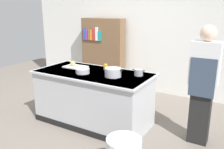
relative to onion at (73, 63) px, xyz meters
The scene contains 11 objects.
ground_plane 1.11m from the onion, 13.27° to the right, with size 10.00×10.00×0.00m, color slate.
back_wall 2.11m from the onion, 75.04° to the left, with size 6.40×0.12×3.00m, color white.
counter_island 0.74m from the onion, 13.32° to the right, with size 1.98×0.98×0.90m.
cutting_board 0.08m from the onion, ahead, with size 0.40×0.28×0.02m, color silver.
onion is the anchor object (origin of this frame).
stock_pot 0.96m from the onion, 10.49° to the right, with size 0.32×0.26×0.14m.
sauce_pan 1.26m from the onion, ahead, with size 0.21×0.14×0.10m.
mixing_bowl 0.49m from the onion, 31.89° to the right, with size 0.23×0.23×0.08m, color #B7BABF.
juice_cup 0.63m from the onion, 11.80° to the left, with size 0.07×0.07×0.10m, color yellow.
person_chef 2.23m from the onion, ahead, with size 0.38×0.25×1.72m.
bookshelf 1.73m from the onion, 104.07° to the left, with size 1.10×0.31×1.70m.
Camera 1 is at (2.21, -3.13, 1.92)m, focal length 38.15 mm.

